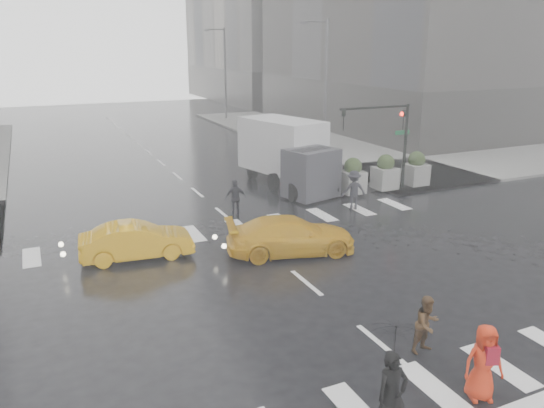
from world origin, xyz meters
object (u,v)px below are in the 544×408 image
pedestrian_brown (427,324)px  box_truck (289,153)px  taxi_mid (137,241)px  traffic_signal_pole (390,130)px  pedestrian_orange (484,362)px

pedestrian_brown → box_truck: (4.02, 15.73, 1.13)m
pedestrian_brown → taxi_mid: size_ratio=0.38×
taxi_mid → box_truck: bearing=-49.0°
traffic_signal_pole → box_truck: 5.31m
pedestrian_orange → taxi_mid: pedestrian_orange is taller
box_truck → traffic_signal_pole: bearing=-50.2°
traffic_signal_pole → pedestrian_orange: traffic_signal_pole is taller
pedestrian_orange → taxi_mid: size_ratio=0.44×
traffic_signal_pole → pedestrian_orange: bearing=-119.6°
pedestrian_brown → box_truck: bearing=68.5°
pedestrian_brown → taxi_mid: 10.55m
taxi_mid → pedestrian_brown: bearing=-144.0°
traffic_signal_pole → pedestrian_brown: (-8.20, -12.74, -2.47)m
traffic_signal_pole → taxi_mid: (-13.53, -3.63, -2.57)m
pedestrian_orange → taxi_mid: 12.20m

